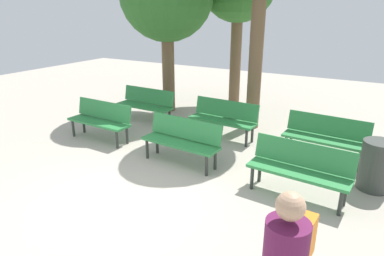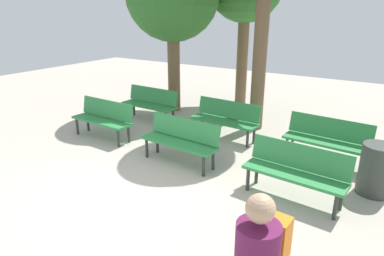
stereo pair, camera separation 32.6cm
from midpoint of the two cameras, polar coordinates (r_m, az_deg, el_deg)
ground_plane at (r=5.71m, az=-12.32°, el=-11.34°), size 24.00×24.00×0.00m
bench_r0_c0 at (r=8.08m, az=-16.27°, el=1.57°), size 1.61×0.53×0.87m
bench_r0_c1 at (r=6.57m, az=-3.11°, el=-1.78°), size 1.63×0.58×0.87m
bench_r0_c2 at (r=5.63m, az=16.16°, el=-6.33°), size 1.63×0.60×0.87m
bench_r1_c0 at (r=9.16m, az=-8.77°, el=4.21°), size 1.61×0.52×0.87m
bench_r1_c1 at (r=7.88m, az=4.17°, el=1.86°), size 1.62×0.57×0.87m
bench_r1_c2 at (r=7.16m, az=20.37°, el=-1.19°), size 1.63×0.60×0.87m
trash_bin at (r=6.34m, az=27.41°, el=-5.66°), size 0.53×0.53×0.85m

